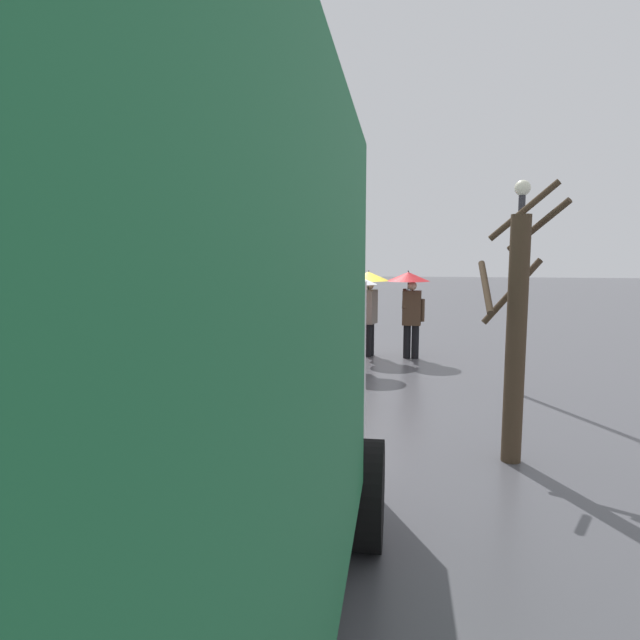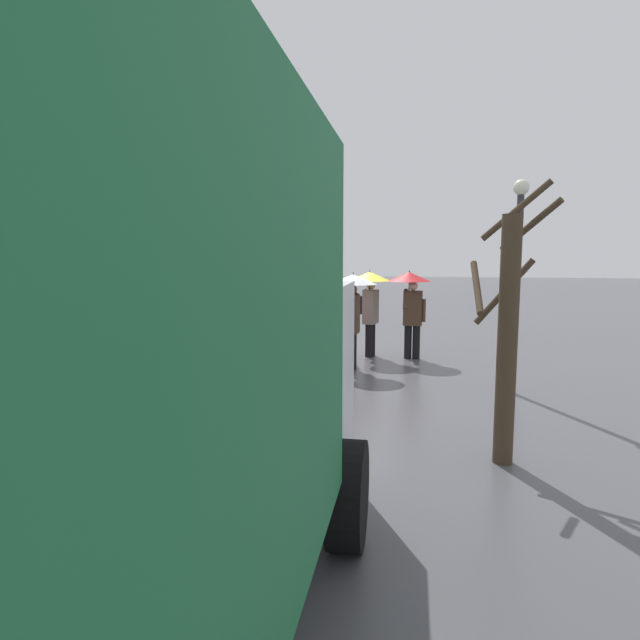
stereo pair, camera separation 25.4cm
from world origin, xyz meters
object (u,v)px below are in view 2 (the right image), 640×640
at_px(hand_dolly_boxes, 304,341).
at_px(pedestrian_white_side, 293,300).
at_px(cargo_van_parked_right, 216,303).
at_px(pedestrian_far_side, 370,294).
at_px(shopping_cart_vendor, 337,337).
at_px(street_lamp, 518,264).
at_px(bare_tree_near, 507,330).
at_px(pedestrian_black_side, 411,294).
at_px(pedestrian_pink_side, 353,298).

bearing_deg(hand_dolly_boxes, pedestrian_white_side, 90.16).
height_order(cargo_van_parked_right, pedestrian_far_side, cargo_van_parked_right).
xyz_separation_m(shopping_cart_vendor, street_lamp, (-3.60, 2.50, 1.80)).
bearing_deg(cargo_van_parked_right, street_lamp, 149.75).
xyz_separation_m(hand_dolly_boxes, pedestrian_far_side, (-1.48, -0.83, 1.08)).
bearing_deg(bare_tree_near, hand_dolly_boxes, -57.76).
relative_size(pedestrian_black_side, pedestrian_far_side, 1.00).
height_order(shopping_cart_vendor, pedestrian_far_side, pedestrian_far_side).
xyz_separation_m(pedestrian_pink_side, bare_tree_near, (-2.42, 5.04, 0.07)).
bearing_deg(hand_dolly_boxes, pedestrian_far_side, -150.88).
bearing_deg(street_lamp, pedestrian_pink_side, -26.74).
relative_size(hand_dolly_boxes, bare_tree_near, 0.38).
bearing_deg(pedestrian_far_side, shopping_cart_vendor, 42.75).
distance_m(shopping_cart_vendor, pedestrian_black_side, 2.07).
distance_m(cargo_van_parked_right, pedestrian_far_side, 4.53).
bearing_deg(pedestrian_black_side, hand_dolly_boxes, 16.27).
bearing_deg(pedestrian_pink_side, pedestrian_black_side, -130.27).
height_order(pedestrian_far_side, bare_tree_near, bare_tree_near).
xyz_separation_m(cargo_van_parked_right, pedestrian_black_side, (-5.38, 1.18, 0.41)).
height_order(cargo_van_parked_right, bare_tree_near, bare_tree_near).
distance_m(hand_dolly_boxes, pedestrian_white_side, 1.62).
bearing_deg(pedestrian_far_side, pedestrian_black_side, 174.21).
bearing_deg(pedestrian_white_side, shopping_cart_vendor, -119.03).
relative_size(pedestrian_white_side, pedestrian_far_side, 1.00).
relative_size(shopping_cart_vendor, hand_dolly_boxes, 0.77).
xyz_separation_m(cargo_van_parked_right, shopping_cart_vendor, (-3.66, 1.74, -0.61)).
height_order(pedestrian_far_side, street_lamp, street_lamp).
height_order(shopping_cart_vendor, pedestrian_pink_side, pedestrian_pink_side).
height_order(pedestrian_black_side, bare_tree_near, bare_tree_near).
bearing_deg(cargo_van_parked_right, bare_tree_near, 130.41).
height_order(hand_dolly_boxes, street_lamp, street_lamp).
height_order(cargo_van_parked_right, pedestrian_pink_side, cargo_van_parked_right).
height_order(cargo_van_parked_right, shopping_cart_vendor, cargo_van_parked_right).
distance_m(cargo_van_parked_right, bare_tree_near, 10.11).
distance_m(shopping_cart_vendor, pedestrian_white_side, 1.86).
xyz_separation_m(pedestrian_pink_side, pedestrian_white_side, (1.23, 0.46, -0.01)).
distance_m(pedestrian_white_side, street_lamp, 4.58).
relative_size(cargo_van_parked_right, street_lamp, 1.41).
relative_size(pedestrian_far_side, bare_tree_near, 0.62).
bearing_deg(shopping_cart_vendor, street_lamp, 145.24).
bearing_deg(hand_dolly_boxes, cargo_van_parked_right, -33.28).
bearing_deg(pedestrian_black_side, pedestrian_pink_side, 49.73).
relative_size(hand_dolly_boxes, street_lamp, 0.34).
relative_size(pedestrian_far_side, street_lamp, 0.56).
height_order(hand_dolly_boxes, pedestrian_pink_side, pedestrian_pink_side).
xyz_separation_m(pedestrian_white_side, pedestrian_far_side, (-1.48, -2.04, 0.00)).
height_order(shopping_cart_vendor, pedestrian_white_side, pedestrian_white_side).
distance_m(hand_dolly_boxes, pedestrian_pink_side, 1.81).
distance_m(shopping_cart_vendor, pedestrian_pink_side, 1.45).
xyz_separation_m(shopping_cart_vendor, pedestrian_black_side, (-1.71, -0.56, 1.02)).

